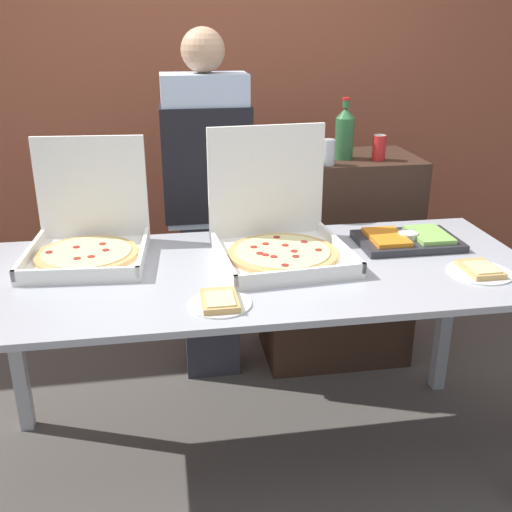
{
  "coord_description": "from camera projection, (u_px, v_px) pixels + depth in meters",
  "views": [
    {
      "loc": [
        -0.34,
        -2.07,
        1.79
      ],
      "look_at": [
        0.0,
        0.0,
        0.96
      ],
      "focal_mm": 42.0,
      "sensor_mm": 36.0,
      "label": 1
    }
  ],
  "objects": [
    {
      "name": "buffet_table",
      "position": [
        256.0,
        294.0,
        2.31
      ],
      "size": [
        2.14,
        0.9,
        0.91
      ],
      "color": "#A8AAB2",
      "rests_on": "ground_plane"
    },
    {
      "name": "person_server_vest",
      "position": [
        207.0,
        193.0,
        2.94
      ],
      "size": [
        0.42,
        0.24,
        1.76
      ],
      "rotation": [
        0.0,
        0.0,
        3.14
      ],
      "color": "#2D2D38",
      "rests_on": "ground_plane"
    },
    {
      "name": "soda_can_silver",
      "position": [
        328.0,
        152.0,
        2.84
      ],
      "size": [
        0.07,
        0.07,
        0.12
      ],
      "color": "silver",
      "rests_on": "sideboard_podium"
    },
    {
      "name": "brick_wall_behind",
      "position": [
        211.0,
        87.0,
        3.65
      ],
      "size": [
        10.0,
        0.06,
        2.8
      ],
      "color": "#9E5138",
      "rests_on": "ground_plane"
    },
    {
      "name": "sideboard_podium",
      "position": [
        336.0,
        260.0,
        3.25
      ],
      "size": [
        0.77,
        0.47,
        1.14
      ],
      "color": "#382319",
      "rests_on": "ground_plane"
    },
    {
      "name": "soda_bottle",
      "position": [
        345.0,
        133.0,
        2.95
      ],
      "size": [
        0.09,
        0.09,
        0.3
      ],
      "color": "#2D6638",
      "rests_on": "sideboard_podium"
    },
    {
      "name": "soda_can_colored",
      "position": [
        379.0,
        148.0,
        2.95
      ],
      "size": [
        0.07,
        0.07,
        0.12
      ],
      "color": "red",
      "rests_on": "sideboard_podium"
    },
    {
      "name": "veggie_tray",
      "position": [
        408.0,
        240.0,
        2.5
      ],
      "size": [
        0.42,
        0.27,
        0.05
      ],
      "color": "#28282D",
      "rests_on": "buffet_table"
    },
    {
      "name": "ground_plane",
      "position": [
        256.0,
        460.0,
        2.61
      ],
      "size": [
        16.0,
        16.0,
        0.0
      ],
      "primitive_type": "plane",
      "color": "#514C47"
    },
    {
      "name": "pizza_box_far_left",
      "position": [
        278.0,
        235.0,
        2.37
      ],
      "size": [
        0.53,
        0.54,
        0.49
      ],
      "rotation": [
        0.0,
        0.0,
        0.08
      ],
      "color": "white",
      "rests_on": "buffet_table"
    },
    {
      "name": "paper_plate_front_left",
      "position": [
        480.0,
        270.0,
        2.22
      ],
      "size": [
        0.24,
        0.24,
        0.03
      ],
      "color": "white",
      "rests_on": "buffet_table"
    },
    {
      "name": "paper_plate_front_center",
      "position": [
        220.0,
        302.0,
        1.98
      ],
      "size": [
        0.21,
        0.21,
        0.03
      ],
      "color": "white",
      "rests_on": "buffet_table"
    },
    {
      "name": "pizza_box_far_right",
      "position": [
        88.0,
        237.0,
        2.36
      ],
      "size": [
        0.48,
        0.5,
        0.45
      ],
      "rotation": [
        0.0,
        0.0,
        -0.08
      ],
      "color": "white",
      "rests_on": "buffet_table"
    }
  ]
}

